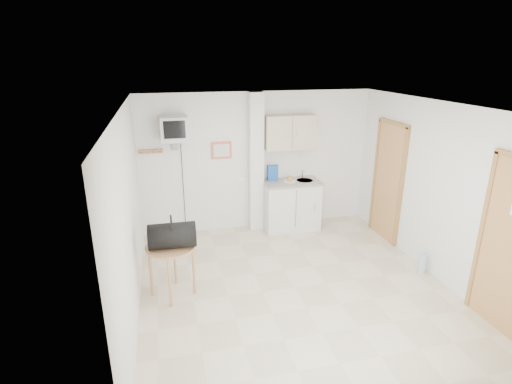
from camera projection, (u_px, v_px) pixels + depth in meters
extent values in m
plane|color=beige|center=(294.00, 288.00, 5.59)|extent=(4.50, 4.50, 0.00)
cube|color=white|center=(257.00, 162.00, 7.25)|extent=(4.20, 0.04, 2.50)
cube|color=white|center=(392.00, 303.00, 3.11)|extent=(4.20, 0.04, 2.50)
cube|color=white|center=(129.00, 219.00, 4.72)|extent=(0.04, 4.50, 2.50)
cube|color=white|center=(438.00, 192.00, 5.64)|extent=(0.04, 4.50, 2.50)
cube|color=white|center=(301.00, 107.00, 4.77)|extent=(4.20, 4.50, 0.04)
cube|color=white|center=(256.00, 163.00, 7.14)|extent=(0.25, 0.22, 2.50)
cube|color=#CA5E45|center=(221.00, 150.00, 7.01)|extent=(0.36, 0.03, 0.30)
cube|color=silver|center=(222.00, 150.00, 7.00)|extent=(0.28, 0.01, 0.22)
cube|color=#A27749|center=(151.00, 151.00, 6.72)|extent=(0.40, 0.05, 0.06)
cube|color=white|center=(240.00, 179.00, 7.27)|extent=(0.15, 0.02, 0.08)
cylinder|color=#A27749|center=(142.00, 153.00, 6.64)|extent=(0.02, 0.08, 0.02)
cylinder|color=#A27749|center=(148.00, 153.00, 6.66)|extent=(0.02, 0.08, 0.02)
cylinder|color=#A27749|center=(154.00, 152.00, 6.68)|extent=(0.02, 0.08, 0.02)
cylinder|color=#A27749|center=(160.00, 152.00, 6.70)|extent=(0.02, 0.08, 0.02)
cube|color=#AA7844|center=(388.00, 183.00, 6.87)|extent=(0.04, 0.75, 2.00)
cube|color=brown|center=(387.00, 183.00, 6.86)|extent=(0.06, 0.87, 2.06)
cube|color=#AA7844|center=(512.00, 251.00, 4.47)|extent=(0.04, 0.82, 2.02)
cube|color=brown|center=(511.00, 251.00, 4.47)|extent=(0.06, 0.94, 2.08)
cube|color=silver|center=(291.00, 206.00, 7.39)|extent=(1.00, 0.55, 0.88)
cube|color=#A1998A|center=(292.00, 182.00, 7.24)|extent=(1.03, 0.58, 0.04)
cylinder|color=#B7B7BA|center=(305.00, 181.00, 7.29)|extent=(0.30, 0.30, 0.05)
cylinder|color=#B7B7BA|center=(302.00, 174.00, 7.39)|extent=(0.02, 0.02, 0.16)
cylinder|color=#B7B7BA|center=(304.00, 171.00, 7.31)|extent=(0.02, 0.13, 0.02)
cube|color=#BFB39C|center=(289.00, 132.00, 7.05)|extent=(0.90, 0.32, 0.60)
cube|color=#194BA0|center=(273.00, 173.00, 7.22)|extent=(0.19, 0.07, 0.29)
cylinder|color=white|center=(290.00, 181.00, 7.21)|extent=(0.22, 0.22, 0.01)
sphere|color=tan|center=(290.00, 179.00, 7.19)|extent=(0.11, 0.11, 0.11)
cube|color=slate|center=(175.00, 141.00, 6.63)|extent=(0.36, 0.32, 0.02)
cube|color=slate|center=(175.00, 144.00, 6.78)|extent=(0.10, 0.06, 0.20)
cube|color=#B9B9BC|center=(174.00, 129.00, 6.50)|extent=(0.44, 0.42, 0.40)
cube|color=black|center=(174.00, 130.00, 6.29)|extent=(0.34, 0.02, 0.28)
cylinder|color=black|center=(183.00, 187.00, 7.06)|extent=(0.01, 0.01, 1.73)
cylinder|color=#A27749|center=(170.00, 247.00, 5.20)|extent=(0.65, 0.65, 0.03)
cylinder|color=#A27749|center=(194.00, 271.00, 5.34)|extent=(0.04, 0.04, 0.70)
cylinder|color=#A27749|center=(175.00, 261.00, 5.59)|extent=(0.04, 0.04, 0.70)
cylinder|color=#A27749|center=(151.00, 272.00, 5.30)|extent=(0.04, 0.04, 0.70)
cylinder|color=#A27749|center=(170.00, 283.00, 5.05)|extent=(0.04, 0.04, 0.70)
cylinder|color=black|center=(172.00, 236.00, 5.11)|extent=(0.61, 0.35, 0.33)
torus|color=black|center=(171.00, 224.00, 5.06)|extent=(0.03, 0.25, 0.25)
cylinder|color=#98BBD0|center=(422.00, 263.00, 5.93)|extent=(0.11, 0.11, 0.30)
cylinder|color=#98BBD0|center=(424.00, 253.00, 5.88)|extent=(0.03, 0.03, 0.04)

